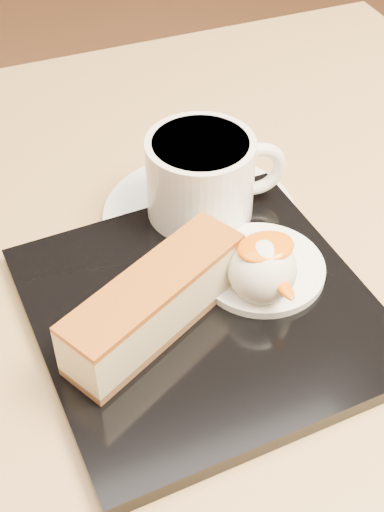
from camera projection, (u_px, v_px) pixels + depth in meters
name	position (u px, v px, depth m)	size (l,w,h in m)	color
table	(165.00, 466.00, 0.58)	(0.80, 0.80, 0.72)	black
dessert_plate	(203.00, 311.00, 0.48)	(0.22, 0.22, 0.01)	black
cheesecake	(155.00, 302.00, 0.45)	(0.14, 0.10, 0.04)	brown
cream_smear	(261.00, 268.00, 0.50)	(0.09, 0.09, 0.01)	white
ice_cream_scoop	(262.00, 270.00, 0.47)	(0.05, 0.05, 0.05)	white
mango_sauce	(266.00, 247.00, 0.46)	(0.04, 0.03, 0.01)	orange
mint_sprig	(209.00, 252.00, 0.51)	(0.03, 0.02, 0.00)	#2B8533
saucer	(200.00, 217.00, 0.55)	(0.15, 0.15, 0.01)	white
coffee_cup	(203.00, 177.00, 0.53)	(0.11, 0.08, 0.07)	white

